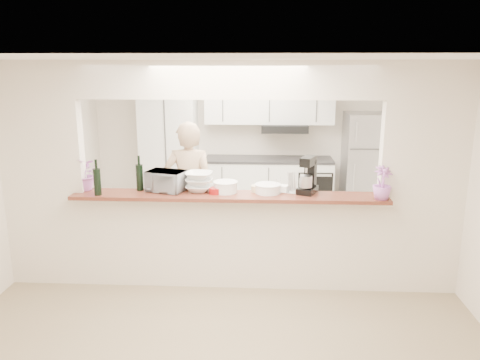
# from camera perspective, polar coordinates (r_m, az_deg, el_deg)

# --- Properties ---
(floor) EXTENTS (6.00, 6.00, 0.00)m
(floor) POSITION_cam_1_polar(r_m,az_deg,el_deg) (5.49, -1.26, -12.63)
(floor) COLOR tan
(floor) RESTS_ON ground
(tile_overlay) EXTENTS (5.00, 2.90, 0.01)m
(tile_overlay) POSITION_cam_1_polar(r_m,az_deg,el_deg) (6.91, -0.30, -6.83)
(tile_overlay) COLOR beige
(tile_overlay) RESTS_ON floor
(partition) EXTENTS (5.00, 0.15, 2.50)m
(partition) POSITION_cam_1_polar(r_m,az_deg,el_deg) (5.01, -1.35, 2.73)
(partition) COLOR #EFE2D1
(partition) RESTS_ON floor
(bar_counter) EXTENTS (3.40, 0.38, 1.09)m
(bar_counter) POSITION_cam_1_polar(r_m,az_deg,el_deg) (5.25, -1.30, -7.03)
(bar_counter) COLOR #EFE2D1
(bar_counter) RESTS_ON floor
(kitchen_cabinets) EXTENTS (3.15, 0.62, 2.25)m
(kitchen_cabinets) POSITION_cam_1_polar(r_m,az_deg,el_deg) (7.78, -1.18, 2.99)
(kitchen_cabinets) COLOR silver
(kitchen_cabinets) RESTS_ON floor
(refrigerator) EXTENTS (0.75, 0.70, 1.70)m
(refrigerator) POSITION_cam_1_polar(r_m,az_deg,el_deg) (7.89, 15.20, 1.73)
(refrigerator) COLOR #A0A0A4
(refrigerator) RESTS_ON floor
(flower_left) EXTENTS (0.34, 0.29, 0.37)m
(flower_left) POSITION_cam_1_polar(r_m,az_deg,el_deg) (5.46, -18.30, 0.71)
(flower_left) COLOR pink
(flower_left) RESTS_ON bar_counter
(wine_bottle_a) EXTENTS (0.08, 0.08, 0.39)m
(wine_bottle_a) POSITION_cam_1_polar(r_m,az_deg,el_deg) (5.21, -17.01, -0.15)
(wine_bottle_a) COLOR black
(wine_bottle_a) RESTS_ON bar_counter
(wine_bottle_b) EXTENTS (0.08, 0.08, 0.39)m
(wine_bottle_b) POSITION_cam_1_polar(r_m,az_deg,el_deg) (5.29, -12.14, 0.39)
(wine_bottle_b) COLOR black
(wine_bottle_b) RESTS_ON bar_counter
(toaster_oven) EXTENTS (0.47, 0.38, 0.23)m
(toaster_oven) POSITION_cam_1_polar(r_m,az_deg,el_deg) (5.21, -8.99, -0.13)
(toaster_oven) COLOR #A1A0A5
(toaster_oven) RESTS_ON bar_counter
(serving_bowls) EXTENTS (0.32, 0.32, 0.21)m
(serving_bowls) POSITION_cam_1_polar(r_m,az_deg,el_deg) (5.15, -5.01, -0.25)
(serving_bowls) COLOR white
(serving_bowls) RESTS_ON bar_counter
(plate_stack_a) EXTENTS (0.27, 0.27, 0.12)m
(plate_stack_a) POSITION_cam_1_polar(r_m,az_deg,el_deg) (5.11, -1.79, -0.84)
(plate_stack_a) COLOR white
(plate_stack_a) RESTS_ON bar_counter
(plate_stack_b) EXTENTS (0.28, 0.28, 0.10)m
(plate_stack_b) POSITION_cam_1_polar(r_m,az_deg,el_deg) (5.10, 3.41, -1.04)
(plate_stack_b) COLOR white
(plate_stack_b) RESTS_ON bar_counter
(red_bowl) EXTENTS (0.14, 0.14, 0.06)m
(red_bowl) POSITION_cam_1_polar(r_m,az_deg,el_deg) (5.07, -3.05, -1.31)
(red_bowl) COLOR maroon
(red_bowl) RESTS_ON bar_counter
(tan_bowl) EXTENTS (0.15, 0.15, 0.07)m
(tan_bowl) POSITION_cam_1_polar(r_m,az_deg,el_deg) (5.15, 2.19, -1.04)
(tan_bowl) COLOR beige
(tan_bowl) RESTS_ON bar_counter
(utensil_caddy) EXTENTS (0.28, 0.22, 0.23)m
(utensil_caddy) POSITION_cam_1_polar(r_m,az_deg,el_deg) (5.11, 5.84, -0.50)
(utensil_caddy) COLOR silver
(utensil_caddy) RESTS_ON bar_counter
(stand_mixer) EXTENTS (0.26, 0.31, 0.40)m
(stand_mixer) POSITION_cam_1_polar(r_m,az_deg,el_deg) (5.12, 8.30, 0.41)
(stand_mixer) COLOR black
(stand_mixer) RESTS_ON bar_counter
(flower_right) EXTENTS (0.25, 0.25, 0.35)m
(flower_right) POSITION_cam_1_polar(r_m,az_deg,el_deg) (5.04, 16.95, -0.34)
(flower_right) COLOR #CD74D8
(flower_right) RESTS_ON bar_counter
(person) EXTENTS (0.65, 0.43, 1.76)m
(person) POSITION_cam_1_polar(r_m,az_deg,el_deg) (6.01, -6.18, -1.31)
(person) COLOR tan
(person) RESTS_ON floor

